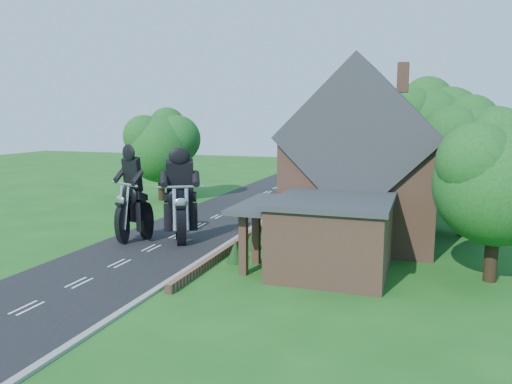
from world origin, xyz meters
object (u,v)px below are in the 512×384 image
(motorcycle_lead, at_px, (181,229))
(motorcycle_follow, at_px, (134,227))
(garden_wall, at_px, (256,231))
(annex, at_px, (330,234))
(house, at_px, (363,165))

(motorcycle_lead, bearing_deg, motorcycle_follow, -15.66)
(garden_wall, relative_size, motorcycle_follow, 12.29)
(garden_wall, bearing_deg, annex, -46.16)
(garden_wall, bearing_deg, house, 9.17)
(garden_wall, xyz_separation_m, house, (6.19, 1.00, 4.14))
(annex, relative_size, motorcycle_follow, 3.94)
(garden_wall, xyz_separation_m, annex, (5.57, -5.80, 1.57))
(garden_wall, height_order, house, house)
(house, distance_m, motorcycle_lead, 11.05)
(garden_wall, distance_m, motorcycle_follow, 7.21)
(house, height_order, motorcycle_follow, house)
(garden_wall, relative_size, motorcycle_lead, 12.67)
(annex, bearing_deg, garden_wall, 133.84)
(garden_wall, bearing_deg, motorcycle_lead, -134.43)
(house, xyz_separation_m, annex, (-0.62, -6.80, -2.58))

